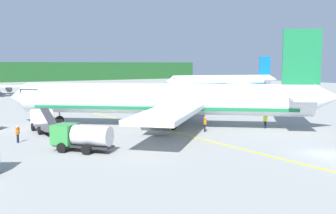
# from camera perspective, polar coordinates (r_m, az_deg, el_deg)

# --- Properties ---
(ground) EXTENTS (240.00, 320.00, 0.20)m
(ground) POSITION_cam_1_polar(r_m,az_deg,el_deg) (76.04, -9.70, -0.01)
(ground) COLOR #999993
(airliner_foreground) EXTENTS (33.37, 30.88, 11.90)m
(airliner_foreground) POSITION_cam_1_polar(r_m,az_deg,el_deg) (50.53, -0.02, 1.03)
(airliner_foreground) COLOR silver
(airliner_foreground) RESTS_ON ground
(airliner_mid_apron) EXTENTS (34.69, 28.98, 10.09)m
(airliner_mid_apron) POSITION_cam_1_polar(r_m,az_deg,el_deg) (120.88, 7.88, 3.65)
(airliner_mid_apron) COLOR white
(airliner_mid_apron) RESTS_ON ground
(service_truck_baggage) EXTENTS (4.90, 5.45, 2.40)m
(service_truck_baggage) POSITION_cam_1_polar(r_m,az_deg,el_deg) (37.22, -12.07, -4.01)
(service_truck_baggage) COLOR #338C3F
(service_truck_baggage) RESTS_ON ground
(service_truck_catering) EXTENTS (2.60, 7.16, 2.75)m
(service_truck_catering) POSITION_cam_1_polar(r_m,az_deg,el_deg) (49.49, -16.97, -1.93)
(service_truck_catering) COLOR white
(service_truck_catering) RESTS_ON ground
(crew_marshaller) EXTENTS (0.54, 0.44, 1.63)m
(crew_marshaller) POSITION_cam_1_polar(r_m,az_deg,el_deg) (41.19, -13.49, -3.69)
(crew_marshaller) COLOR #191E33
(crew_marshaller) RESTS_ON ground
(crew_loader_left) EXTENTS (0.38, 0.59, 1.79)m
(crew_loader_left) POSITION_cam_1_polar(r_m,az_deg,el_deg) (46.98, 5.19, -2.23)
(crew_loader_left) COLOR #191E33
(crew_loader_left) RESTS_ON ground
(crew_loader_right) EXTENTS (0.62, 0.29, 1.73)m
(crew_loader_right) POSITION_cam_1_polar(r_m,az_deg,el_deg) (50.80, 13.51, -1.79)
(crew_loader_right) COLOR #191E33
(crew_loader_right) RESTS_ON ground
(crew_supervisor) EXTENTS (0.48, 0.48, 1.73)m
(crew_supervisor) POSITION_cam_1_polar(r_m,az_deg,el_deg) (43.09, -20.37, -3.39)
(crew_supervisor) COLOR #191E33
(crew_supervisor) RESTS_ON ground
(apron_guide_line) EXTENTS (0.30, 60.00, 0.01)m
(apron_guide_line) POSITION_cam_1_polar(r_m,az_deg,el_deg) (46.11, 1.21, -3.69)
(apron_guide_line) COLOR yellow
(apron_guide_line) RESTS_ON ground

